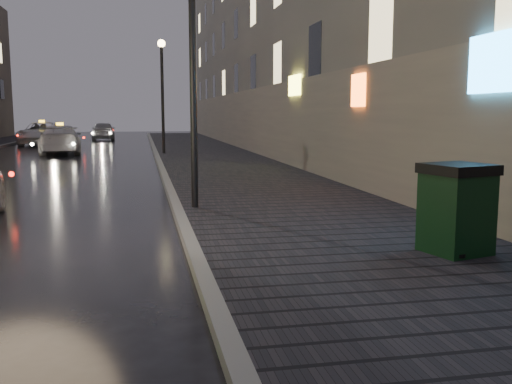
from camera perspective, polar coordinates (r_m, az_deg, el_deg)
ground at (r=5.90m, az=-19.02°, el=-12.81°), size 120.00×120.00×0.00m
sidewalk at (r=26.72m, az=-4.71°, el=3.65°), size 4.60×58.00×0.15m
curb at (r=26.55m, az=-9.87°, el=3.53°), size 0.20×58.00×0.15m
building_near at (r=31.43m, az=0.30°, el=16.05°), size 1.80×50.00×13.00m
lamp_near at (r=11.61m, az=-6.37°, el=15.01°), size 0.36×0.36×5.28m
lamp_far at (r=27.53m, az=-9.36°, el=10.81°), size 0.36×0.36×5.28m
trash_bin at (r=8.18m, az=19.41°, el=-1.51°), size 0.97×0.97×1.22m
taxi_mid at (r=30.60m, az=-18.97°, el=4.99°), size 2.49×5.11×1.43m
taxi_far at (r=39.92m, az=-20.59°, el=5.51°), size 2.57×5.31×1.46m
car_far at (r=44.65m, az=-15.02°, el=5.91°), size 1.82×4.19×1.41m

